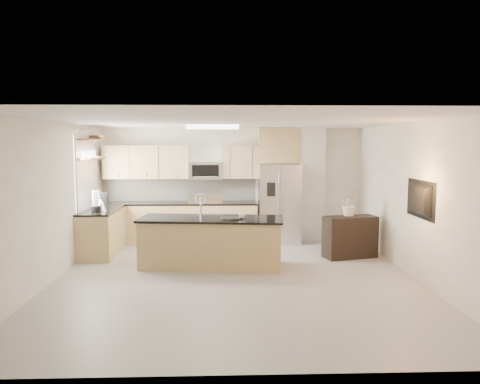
{
  "coord_description": "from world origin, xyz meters",
  "views": [
    {
      "loc": [
        -0.19,
        -7.6,
        2.26
      ],
      "look_at": [
        0.12,
        1.3,
        1.32
      ],
      "focal_mm": 35.0,
      "sensor_mm": 36.0,
      "label": 1
    }
  ],
  "objects_px": {
    "blender": "(96,203)",
    "television": "(415,199)",
    "bowl": "(96,137)",
    "flower_vase": "(350,199)",
    "platter": "(231,218)",
    "island": "(211,242)",
    "kettle": "(101,204)",
    "cup": "(242,216)",
    "range": "(206,222)",
    "coffee_maker": "(103,201)",
    "refrigerator": "(279,203)",
    "credenza": "(350,237)",
    "microwave": "(206,171)"
  },
  "relations": [
    {
      "from": "blender",
      "to": "flower_vase",
      "type": "bearing_deg",
      "value": -0.12
    },
    {
      "from": "platter",
      "to": "television",
      "type": "height_order",
      "value": "television"
    },
    {
      "from": "flower_vase",
      "to": "television",
      "type": "height_order",
      "value": "television"
    },
    {
      "from": "island",
      "to": "coffee_maker",
      "type": "bearing_deg",
      "value": 156.32
    },
    {
      "from": "refrigerator",
      "to": "cup",
      "type": "xyz_separation_m",
      "value": [
        -0.92,
        -2.13,
        0.06
      ]
    },
    {
      "from": "island",
      "to": "credenza",
      "type": "relative_size",
      "value": 2.61
    },
    {
      "from": "island",
      "to": "flower_vase",
      "type": "relative_size",
      "value": 4.03
    },
    {
      "from": "bowl",
      "to": "television",
      "type": "relative_size",
      "value": 0.37
    },
    {
      "from": "coffee_maker",
      "to": "television",
      "type": "relative_size",
      "value": 0.28
    },
    {
      "from": "range",
      "to": "island",
      "type": "xyz_separation_m",
      "value": [
        0.18,
        -2.09,
        -0.02
      ]
    },
    {
      "from": "blender",
      "to": "flower_vase",
      "type": "relative_size",
      "value": 0.63
    },
    {
      "from": "island",
      "to": "bowl",
      "type": "xyz_separation_m",
      "value": [
        -2.43,
        1.46,
        1.93
      ]
    },
    {
      "from": "island",
      "to": "cup",
      "type": "height_order",
      "value": "island"
    },
    {
      "from": "credenza",
      "to": "platter",
      "type": "height_order",
      "value": "platter"
    },
    {
      "from": "platter",
      "to": "bowl",
      "type": "xyz_separation_m",
      "value": [
        -2.79,
        1.56,
        1.48
      ]
    },
    {
      "from": "credenza",
      "to": "range",
      "type": "bearing_deg",
      "value": 138.17
    },
    {
      "from": "flower_vase",
      "to": "blender",
      "type": "bearing_deg",
      "value": 179.88
    },
    {
      "from": "range",
      "to": "microwave",
      "type": "height_order",
      "value": "microwave"
    },
    {
      "from": "platter",
      "to": "blender",
      "type": "xyz_separation_m",
      "value": [
        -2.62,
        0.76,
        0.19
      ]
    },
    {
      "from": "cup",
      "to": "coffee_maker",
      "type": "distance_m",
      "value": 3.16
    },
    {
      "from": "credenza",
      "to": "blender",
      "type": "distance_m",
      "value": 5.02
    },
    {
      "from": "kettle",
      "to": "range",
      "type": "bearing_deg",
      "value": 31.78
    },
    {
      "from": "range",
      "to": "coffee_maker",
      "type": "height_order",
      "value": "coffee_maker"
    },
    {
      "from": "island",
      "to": "kettle",
      "type": "xyz_separation_m",
      "value": [
        -2.2,
        0.83,
        0.59
      ]
    },
    {
      "from": "island",
      "to": "credenza",
      "type": "height_order",
      "value": "island"
    },
    {
      "from": "microwave",
      "to": "credenza",
      "type": "bearing_deg",
      "value": -29.57
    },
    {
      "from": "range",
      "to": "refrigerator",
      "type": "xyz_separation_m",
      "value": [
        1.66,
        -0.05,
        0.42
      ]
    },
    {
      "from": "refrigerator",
      "to": "coffee_maker",
      "type": "xyz_separation_m",
      "value": [
        -3.75,
        -0.74,
        0.17
      ]
    },
    {
      "from": "microwave",
      "to": "kettle",
      "type": "height_order",
      "value": "microwave"
    },
    {
      "from": "range",
      "to": "cup",
      "type": "xyz_separation_m",
      "value": [
        0.74,
        -2.18,
        0.47
      ]
    },
    {
      "from": "platter",
      "to": "kettle",
      "type": "xyz_separation_m",
      "value": [
        -2.57,
        0.94,
        0.14
      ]
    },
    {
      "from": "blender",
      "to": "flower_vase",
      "type": "height_order",
      "value": "flower_vase"
    },
    {
      "from": "refrigerator",
      "to": "bowl",
      "type": "bearing_deg",
      "value": -171.52
    },
    {
      "from": "refrigerator",
      "to": "television",
      "type": "bearing_deg",
      "value": -58.96
    },
    {
      "from": "range",
      "to": "kettle",
      "type": "xyz_separation_m",
      "value": [
        -2.02,
        -1.25,
        0.57
      ]
    },
    {
      "from": "blender",
      "to": "television",
      "type": "xyz_separation_m",
      "value": [
        5.58,
        -1.69,
        0.25
      ]
    },
    {
      "from": "flower_vase",
      "to": "island",
      "type": "bearing_deg",
      "value": -166.67
    },
    {
      "from": "platter",
      "to": "television",
      "type": "relative_size",
      "value": 0.38
    },
    {
      "from": "flower_vase",
      "to": "bowl",
      "type": "bearing_deg",
      "value": 171.04
    },
    {
      "from": "flower_vase",
      "to": "refrigerator",
      "type": "bearing_deg",
      "value": 131.65
    },
    {
      "from": "cup",
      "to": "television",
      "type": "height_order",
      "value": "television"
    },
    {
      "from": "island",
      "to": "kettle",
      "type": "distance_m",
      "value": 2.43
    },
    {
      "from": "platter",
      "to": "flower_vase",
      "type": "bearing_deg",
      "value": 17.66
    },
    {
      "from": "television",
      "to": "platter",
      "type": "bearing_deg",
      "value": 72.64
    },
    {
      "from": "flower_vase",
      "to": "kettle",
      "type": "bearing_deg",
      "value": 177.83
    },
    {
      "from": "platter",
      "to": "blender",
      "type": "distance_m",
      "value": 2.73
    },
    {
      "from": "coffee_maker",
      "to": "bowl",
      "type": "height_order",
      "value": "bowl"
    },
    {
      "from": "range",
      "to": "platter",
      "type": "xyz_separation_m",
      "value": [
        0.54,
        -2.19,
        0.44
      ]
    },
    {
      "from": "blender",
      "to": "coffee_maker",
      "type": "height_order",
      "value": "blender"
    },
    {
      "from": "blender",
      "to": "bowl",
      "type": "height_order",
      "value": "bowl"
    }
  ]
}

